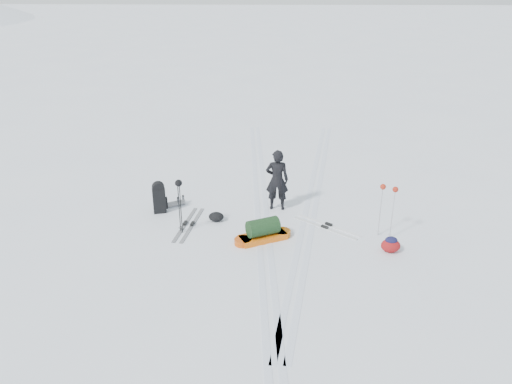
% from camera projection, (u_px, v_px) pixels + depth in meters
% --- Properties ---
extents(ground, '(200.00, 200.00, 0.00)m').
position_uv_depth(ground, '(263.00, 227.00, 12.74)').
color(ground, white).
rests_on(ground, ground).
extents(ski_tracks, '(3.38, 17.97, 0.01)m').
position_uv_depth(ski_tracks, '(287.00, 212.00, 13.51)').
color(ski_tracks, silver).
rests_on(ski_tracks, ground).
extents(skier, '(0.63, 0.43, 1.70)m').
position_uv_depth(skier, '(277.00, 180.00, 13.40)').
color(skier, black).
rests_on(skier, ground).
extents(pulk_sled, '(1.50, 1.03, 0.56)m').
position_uv_depth(pulk_sled, '(263.00, 232.00, 12.03)').
color(pulk_sled, orange).
rests_on(pulk_sled, ground).
extents(expedition_rucksack, '(0.81, 0.76, 0.87)m').
position_uv_depth(expedition_rucksack, '(161.00, 198.00, 13.42)').
color(expedition_rucksack, black).
rests_on(expedition_rucksack, ground).
extents(ski_poles_black, '(0.17, 0.18, 1.41)m').
position_uv_depth(ski_poles_black, '(179.00, 190.00, 12.02)').
color(ski_poles_black, black).
rests_on(ski_poles_black, ground).
extents(ski_poles_silver, '(0.40, 0.29, 1.37)m').
position_uv_depth(ski_poles_silver, '(388.00, 194.00, 11.80)').
color(ski_poles_silver, '#B4B6BB').
rests_on(ski_poles_silver, ground).
extents(touring_skis_grey, '(0.53, 1.97, 0.07)m').
position_uv_depth(touring_skis_grey, '(189.00, 224.00, 12.84)').
color(touring_skis_grey, gray).
rests_on(touring_skis_grey, ground).
extents(touring_skis_white, '(1.66, 1.38, 0.07)m').
position_uv_depth(touring_skis_white, '(327.00, 226.00, 12.73)').
color(touring_skis_white, silver).
rests_on(touring_skis_white, ground).
extents(rope_coil, '(0.55, 0.55, 0.05)m').
position_uv_depth(rope_coil, '(278.00, 234.00, 12.35)').
color(rope_coil, '#569AD2').
rests_on(rope_coil, ground).
extents(small_daypack, '(0.49, 0.40, 0.38)m').
position_uv_depth(small_daypack, '(391.00, 245.00, 11.53)').
color(small_daypack, maroon).
rests_on(small_daypack, ground).
extents(thermos_pair, '(0.19, 0.25, 0.27)m').
position_uv_depth(thermos_pair, '(181.00, 201.00, 13.91)').
color(thermos_pair, slate).
rests_on(thermos_pair, ground).
extents(stuff_sack, '(0.45, 0.38, 0.25)m').
position_uv_depth(stuff_sack, '(216.00, 217.00, 12.99)').
color(stuff_sack, black).
rests_on(stuff_sack, ground).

